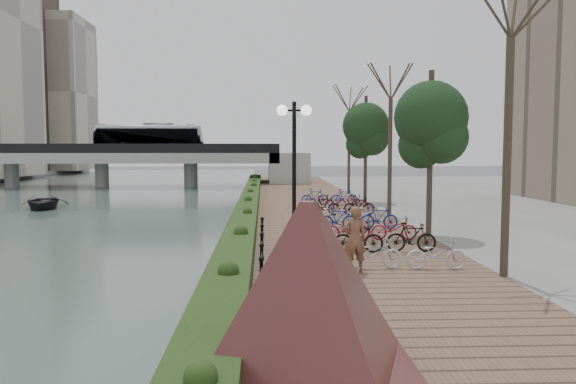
{
  "coord_description": "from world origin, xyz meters",
  "views": [
    {
      "loc": [
        1.46,
        -12.8,
        3.99
      ],
      "look_at": [
        2.56,
        12.43,
        2.0
      ],
      "focal_mm": 35.0,
      "sensor_mm": 36.0,
      "label": 1
    }
  ],
  "objects": [
    {
      "name": "bicycle_parking",
      "position": [
        5.5,
        11.98,
        0.97
      ],
      "size": [
        2.4,
        19.89,
        1.0
      ],
      "color": "silver",
      "rests_on": "promenade"
    },
    {
      "name": "ground",
      "position": [
        0.0,
        0.0,
        0.0
      ],
      "size": [
        220.0,
        220.0,
        0.0
      ],
      "primitive_type": "plane",
      "color": "#59595B",
      "rests_on": "ground"
    },
    {
      "name": "bridge",
      "position": [
        -13.99,
        45.0,
        3.37
      ],
      "size": [
        36.0,
        10.77,
        6.5
      ],
      "color": "gray",
      "rests_on": "ground"
    },
    {
      "name": "lamppost",
      "position": [
        2.35,
        3.53,
        3.98
      ],
      "size": [
        1.02,
        0.32,
        4.82
      ],
      "color": "black",
      "rests_on": "promenade"
    },
    {
      "name": "chain_fence",
      "position": [
        1.4,
        2.0,
        0.85
      ],
      "size": [
        0.1,
        14.1,
        0.7
      ],
      "color": "black",
      "rests_on": "promenade"
    },
    {
      "name": "promenade",
      "position": [
        4.0,
        17.5,
        0.25
      ],
      "size": [
        8.0,
        75.0,
        0.5
      ],
      "primitive_type": "cube",
      "color": "brown",
      "rests_on": "ground"
    },
    {
      "name": "boat",
      "position": [
        -13.02,
        24.45,
        0.45
      ],
      "size": [
        3.88,
        4.75,
        0.86
      ],
      "primitive_type": "imported",
      "rotation": [
        0.0,
        0.0,
        0.24
      ],
      "color": "black",
      "rests_on": "river_water"
    },
    {
      "name": "river_water",
      "position": [
        -15.0,
        25.0,
        0.01
      ],
      "size": [
        30.0,
        130.0,
        0.02
      ],
      "primitive_type": "cube",
      "color": "#44564F",
      "rests_on": "ground"
    },
    {
      "name": "granite_monument",
      "position": [
        2.13,
        -4.42,
        1.86
      ],
      "size": [
        4.91,
        4.91,
        2.68
      ],
      "color": "#48201E",
      "rests_on": "promenade"
    },
    {
      "name": "motorcycle",
      "position": [
        2.59,
        -1.36,
        0.95
      ],
      "size": [
        0.53,
        1.46,
        0.9
      ],
      "primitive_type": null,
      "rotation": [
        0.0,
        0.0,
        0.06
      ],
      "color": "black",
      "rests_on": "promenade"
    },
    {
      "name": "hedge",
      "position": [
        0.6,
        20.0,
        0.8
      ],
      "size": [
        1.1,
        56.0,
        0.6
      ],
      "primitive_type": "cube",
      "color": "#213A15",
      "rests_on": "promenade"
    },
    {
      "name": "street_trees",
      "position": [
        8.0,
        12.68,
        3.69
      ],
      "size": [
        3.2,
        37.12,
        6.8
      ],
      "color": "#32261E",
      "rests_on": "promenade"
    },
    {
      "name": "pedestrian",
      "position": [
        4.0,
        2.64,
        1.43
      ],
      "size": [
        0.72,
        0.51,
        1.87
      ],
      "primitive_type": "imported",
      "rotation": [
        0.0,
        0.0,
        3.24
      ],
      "color": "brown",
      "rests_on": "promenade"
    }
  ]
}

